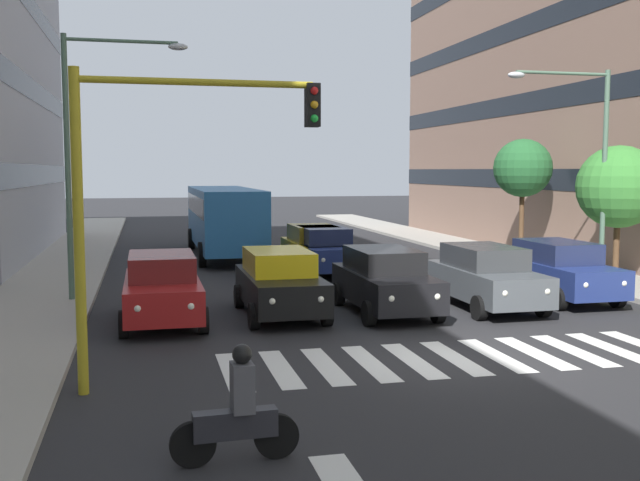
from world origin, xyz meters
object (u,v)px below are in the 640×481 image
object	(u,v)px
car_2	(385,280)
car_4	(162,288)
street_lamp_left	(587,151)
traffic_light_gantry	(151,177)
car_0	(559,270)
car_row2_0	(314,248)
bus_behind_traffic	(224,214)
street_lamp_right	(88,137)
car_row2_1	(324,250)
car_3	(280,282)
street_tree_2	(523,168)
motorcycle_with_rider	(238,414)
car_1	(486,276)
street_tree_1	(618,187)

from	to	relation	value
car_2	car_4	xyz separation A→B (m)	(5.80, -0.09, 0.00)
car_2	street_lamp_left	size ratio (longest dim) A/B	0.65
traffic_light_gantry	car_0	bearing A→B (deg)	-151.46
car_row2_0	bus_behind_traffic	world-z (taller)	bus_behind_traffic
street_lamp_right	car_row2_1	bearing A→B (deg)	-151.38
car_0	traffic_light_gantry	xyz separation A→B (m)	(11.68, 6.35, 2.81)
car_3	street_lamp_right	size ratio (longest dim) A/B	0.60
street_lamp_right	street_tree_2	size ratio (longest dim) A/B	1.51
car_row2_1	traffic_light_gantry	size ratio (longest dim) A/B	0.81
car_4	car_row2_1	world-z (taller)	same
motorcycle_with_rider	street_tree_2	distance (m)	22.89
car_row2_1	car_row2_0	bearing A→B (deg)	-80.17
motorcycle_with_rider	street_lamp_left	size ratio (longest dim) A/B	0.25
car_1	bus_behind_traffic	bearing A→B (deg)	-67.96
car_0	street_tree_2	world-z (taller)	street_tree_2
motorcycle_with_rider	street_tree_1	world-z (taller)	street_tree_1
car_2	motorcycle_with_rider	size ratio (longest dim) A/B	2.61
car_3	motorcycle_with_rider	bearing A→B (deg)	76.54
car_4	car_row2_0	xyz separation A→B (m)	(-5.83, -8.43, 0.00)
car_0	car_row2_0	size ratio (longest dim) A/B	1.00
car_0	traffic_light_gantry	bearing A→B (deg)	28.54
motorcycle_with_rider	car_3	bearing A→B (deg)	-103.46
car_0	street_tree_2	size ratio (longest dim) A/B	0.90
street_lamp_right	street_tree_1	distance (m)	16.70
car_row2_0	street_tree_2	size ratio (longest dim) A/B	0.90
motorcycle_with_rider	car_1	bearing A→B (deg)	-130.98
bus_behind_traffic	street_tree_2	size ratio (longest dim) A/B	2.13
bus_behind_traffic	street_tree_2	distance (m)	12.92
car_2	street_lamp_left	world-z (taller)	street_lamp_left
car_row2_1	bus_behind_traffic	world-z (taller)	bus_behind_traffic
street_lamp_left	street_tree_1	size ratio (longest dim) A/B	1.52
car_row2_1	motorcycle_with_rider	distance (m)	17.55
car_row2_0	car_row2_1	bearing A→B (deg)	99.83
car_row2_1	street_tree_1	distance (m)	10.28
car_2	street_lamp_right	world-z (taller)	street_lamp_right
car_4	motorcycle_with_rider	bearing A→B (deg)	94.63
car_row2_0	motorcycle_with_rider	world-z (taller)	car_row2_0
car_4	street_tree_2	world-z (taller)	street_tree_2
bus_behind_traffic	traffic_light_gantry	world-z (taller)	traffic_light_gantry
motorcycle_with_rider	street_lamp_left	xyz separation A→B (m)	(-12.49, -11.44, 3.75)
car_0	car_row2_1	xyz separation A→B (m)	(5.44, -6.84, 0.00)
car_1	car_3	world-z (taller)	same
car_row2_0	car_3	bearing A→B (deg)	71.09
car_3	motorcycle_with_rider	xyz separation A→B (m)	(2.26, 9.45, -0.24)
car_1	car_row2_0	xyz separation A→B (m)	(2.91, -8.48, 0.00)
bus_behind_traffic	motorcycle_with_rider	world-z (taller)	bus_behind_traffic
car_3	car_4	size ratio (longest dim) A/B	1.00
car_3	street_tree_1	world-z (taller)	street_tree_1
car_0	car_2	size ratio (longest dim) A/B	1.00
car_3	car_row2_0	world-z (taller)	same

